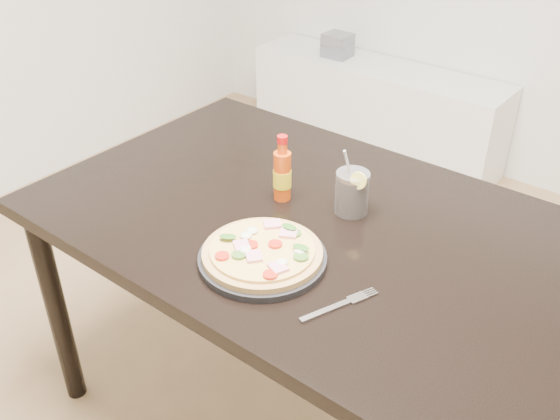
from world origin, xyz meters
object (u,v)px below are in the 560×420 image
Objects in this scene: plate at (262,258)px; hot_sauce_bottle at (282,174)px; pizza at (263,251)px; media_console at (375,110)px; cola_cup at (352,193)px; fork at (342,304)px; dining_table at (309,243)px.

hot_sauce_bottle is at bearing 118.89° from plate.
media_console is (-0.81, 1.93, -0.53)m from pizza.
cola_cup is 0.37m from fork.
plate is 1.68× the size of cola_cup.
dining_table is 0.19m from hot_sauce_bottle.
fork is (0.23, -0.02, -0.01)m from plate.
media_console is at bearing 139.78° from fork.
dining_table reaches higher than media_console.
pizza is 0.23m from fork.
media_console is at bearing 117.73° from cola_cup.
hot_sauce_bottle is 1.00× the size of fork.
cola_cup reaches higher than media_console.
cola_cup is at bearing 82.08° from pizza.
pizza is at bearing 54.14° from plate.
pizza is 1.57× the size of cola_cup.
hot_sauce_bottle is 0.19m from cola_cup.
cola_cup is (0.04, 0.30, 0.05)m from plate.
cola_cup is (0.07, 0.09, 0.14)m from dining_table.
plate is 0.21× the size of media_console.
hot_sauce_bottle reaches higher than pizza.
media_console is at bearing 114.67° from dining_table.
dining_table is at bearing 96.78° from pizza.
dining_table is at bearing 158.96° from fork.
dining_table is 8.01× the size of cola_cup.
media_console is at bearing 111.89° from hot_sauce_bottle.
fork is (0.23, -0.02, -0.02)m from pizza.
media_console is (-0.81, 1.93, -0.51)m from plate.
fork is (0.18, -0.32, -0.05)m from cola_cup.
cola_cup is at bearing 51.95° from dining_table.
pizza is 0.28m from hot_sauce_bottle.
plate reaches higher than media_console.
pizza is 2.16m from media_console.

